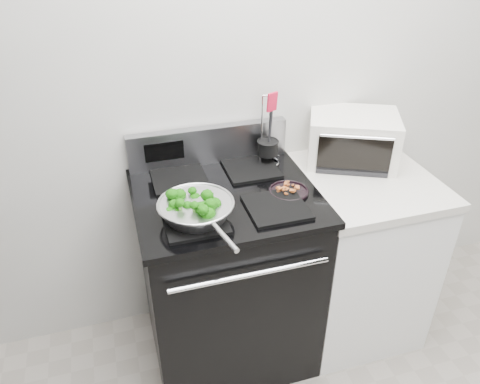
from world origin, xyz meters
name	(u,v)px	position (x,y,z in m)	size (l,w,h in m)	color
back_wall	(268,73)	(0.00, 1.75, 1.35)	(4.00, 0.02, 2.70)	silver
gas_range	(227,274)	(-0.30, 1.41, 0.49)	(0.79, 0.69, 1.13)	black
counter	(354,253)	(0.39, 1.41, 0.46)	(0.62, 0.68, 0.92)	white
skillet	(196,209)	(-0.46, 1.26, 1.00)	(0.31, 0.48, 0.07)	silver
broccoli_pile	(196,204)	(-0.46, 1.26, 1.02)	(0.24, 0.24, 0.08)	#083404
bacon_plate	(289,189)	(-0.04, 1.34, 0.97)	(0.17, 0.17, 0.04)	black
utensil_holder	(268,151)	(-0.04, 1.62, 1.01)	(0.12, 0.12, 0.36)	silver
toaster_oven	(352,138)	(0.39, 1.58, 1.04)	(0.51, 0.46, 0.24)	silver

